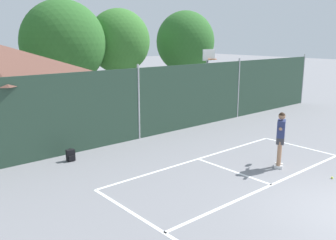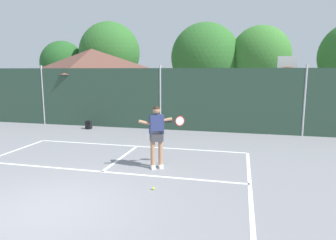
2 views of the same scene
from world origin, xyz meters
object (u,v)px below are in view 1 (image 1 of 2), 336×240
Objects in this scene: backpack_black at (71,155)px; tennis_player at (281,135)px; tennis_ball at (332,178)px; basketball_hoop at (208,72)px.

tennis_player is at bearing -45.70° from backpack_black.
tennis_ball is at bearing -51.66° from backpack_black.
basketball_hoop is 10.25m from tennis_ball.
basketball_hoop is 8.79m from tennis_player.
basketball_hoop is at bearing 14.41° from backpack_black.
tennis_player is 7.13m from backpack_black.
basketball_hoop is 7.67× the size of backpack_black.
tennis_player is 1.99m from tennis_ball.
basketball_hoop is at bearing 59.14° from tennis_player.
tennis_ball is at bearing -77.65° from tennis_player.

